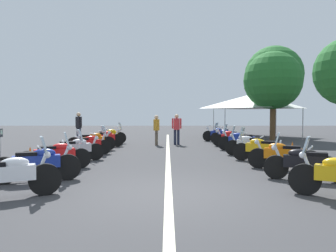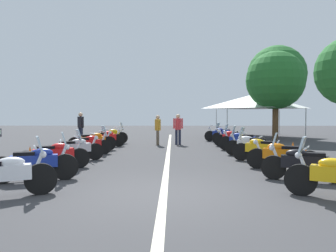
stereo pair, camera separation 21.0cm
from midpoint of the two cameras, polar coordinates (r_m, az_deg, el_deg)
ground_plane at (r=6.72m, az=-0.83°, el=-12.20°), size 80.00×80.00×0.00m
lane_centre_stripe at (r=12.73m, az=-0.47°, el=-5.38°), size 26.30×0.16×0.01m
motorcycle_left_row_0 at (r=7.05m, az=-27.87°, el=-7.86°), size 1.12×1.94×1.21m
motorcycle_left_row_1 at (r=8.46m, az=-23.07°, el=-6.14°), size 0.94×2.02×1.22m
motorcycle_left_row_2 at (r=10.04m, az=-20.13°, el=-4.89°), size 1.17×1.94×1.20m
motorcycle_left_row_3 at (r=11.61m, az=-16.99°, el=-3.98°), size 1.23×1.90×0.99m
motorcycle_left_row_4 at (r=13.21m, az=-14.69°, el=-3.19°), size 1.22×1.78×1.19m
motorcycle_left_row_5 at (r=14.72m, az=-13.98°, el=-2.63°), size 0.98×2.08×1.01m
motorcycle_left_row_6 at (r=16.25m, az=-11.82°, el=-2.17°), size 1.22×1.88×1.01m
motorcycle_left_row_7 at (r=17.96m, az=-10.99°, el=-1.72°), size 0.97×1.95×1.22m
motorcycle_right_row_1 at (r=8.58m, az=22.91°, el=-6.11°), size 0.99×1.97×1.20m
motorcycle_right_row_2 at (r=10.05m, az=19.48°, el=-4.93°), size 1.04×1.98×0.99m
motorcycle_right_row_3 at (r=11.52m, az=16.01°, el=-3.94°), size 1.15×1.91×1.21m
motorcycle_right_row_4 at (r=12.99m, az=14.06°, el=-3.25°), size 0.92×1.95×1.20m
motorcycle_right_row_5 at (r=14.69m, az=12.61°, el=-2.58°), size 1.00×2.07×1.22m
motorcycle_right_row_6 at (r=16.33m, az=11.02°, el=-2.16°), size 1.02×1.87×1.00m
motorcycle_right_row_7 at (r=17.86m, az=10.25°, el=-1.77°), size 1.12×1.80×1.21m
motorcycle_right_row_8 at (r=19.42m, az=9.07°, el=-1.46°), size 0.97×2.11×1.01m
traffic_cone_0 at (r=11.49m, az=-24.09°, el=-4.92°), size 0.36×0.36×0.61m
traffic_cone_1 at (r=11.16m, az=23.14°, el=-5.12°), size 0.36×0.36×0.61m
traffic_cone_2 at (r=13.29m, az=21.09°, el=-3.95°), size 0.36×0.36×0.61m
bystander_0 at (r=18.73m, az=-16.12°, el=0.14°), size 0.35×0.44×1.77m
bystander_1 at (r=17.27m, az=1.23°, el=-0.16°), size 0.32×0.53×1.67m
bystander_2 at (r=16.97m, az=-2.45°, el=-0.31°), size 0.53×0.32×1.62m
roadside_tree_0 at (r=23.07m, az=18.31°, el=8.71°), size 3.94×3.94×6.34m
roadside_tree_2 at (r=21.38m, az=18.13°, el=7.79°), size 3.68×3.68×5.67m
event_tent at (r=24.22m, az=14.93°, el=4.37°), size 5.72×5.72×3.20m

